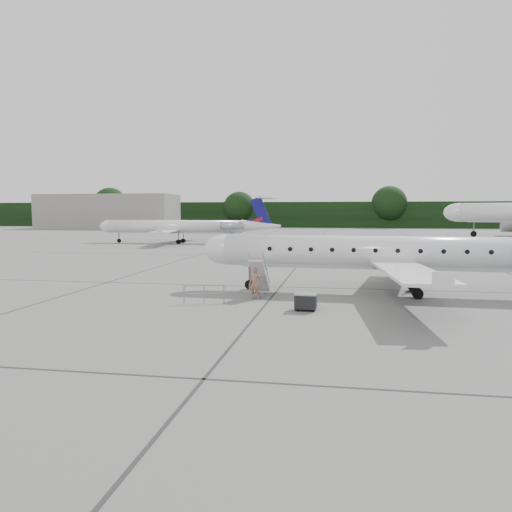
# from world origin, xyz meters

# --- Properties ---
(ground) EXTENTS (320.00, 320.00, 0.00)m
(ground) POSITION_xyz_m (0.00, 0.00, 0.00)
(ground) COLOR slate
(ground) RESTS_ON ground
(treeline) EXTENTS (260.00, 4.00, 8.00)m
(treeline) POSITION_xyz_m (0.00, 130.00, 4.00)
(treeline) COLOR black
(treeline) RESTS_ON ground
(terminal_building) EXTENTS (40.00, 14.00, 10.00)m
(terminal_building) POSITION_xyz_m (-70.00, 110.00, 5.00)
(terminal_building) COLOR gray
(terminal_building) RESTS_ON ground
(main_regional_jet) EXTENTS (28.55, 21.04, 7.14)m
(main_regional_jet) POSITION_xyz_m (1.66, 3.65, 3.57)
(main_regional_jet) COLOR silver
(main_regional_jet) RESTS_ON ground
(airstair) EXTENTS (0.93, 2.37, 2.24)m
(airstair) POSITION_xyz_m (-6.67, 1.74, 1.12)
(airstair) COLOR silver
(airstair) RESTS_ON ground
(passenger) EXTENTS (0.71, 0.48, 1.90)m
(passenger) POSITION_xyz_m (-6.72, 0.42, 0.95)
(passenger) COLOR #835B47
(passenger) RESTS_ON ground
(safety_railing) EXTENTS (2.14, 0.66, 1.00)m
(safety_railing) POSITION_xyz_m (-9.29, -1.33, 0.50)
(safety_railing) COLOR gray
(safety_railing) RESTS_ON ground
(baggage_cart) EXTENTS (1.12, 0.92, 0.94)m
(baggage_cart) POSITION_xyz_m (-3.58, -2.35, 0.47)
(baggage_cart) COLOR black
(baggage_cart) RESTS_ON ground
(bg_regional_left) EXTENTS (28.53, 20.98, 7.32)m
(bg_regional_left) POSITION_xyz_m (-28.18, 48.41, 3.66)
(bg_regional_left) COLOR silver
(bg_regional_left) RESTS_ON ground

